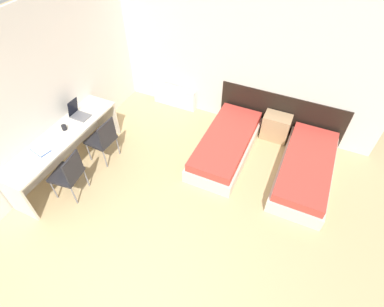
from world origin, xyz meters
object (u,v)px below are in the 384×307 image
chair_near_notebook (69,173)px  chair_near_laptop (103,138)px  nightstand (276,127)px  laptop (78,113)px  bed_near_door (305,169)px  bed_near_window (226,145)px

chair_near_notebook → chair_near_laptop: bearing=82.4°
chair_near_notebook → nightstand: bearing=38.4°
laptop → chair_near_notebook: bearing=-61.7°
nightstand → chair_near_laptop: size_ratio=0.59×
chair_near_notebook → laptop: bearing=109.9°
chair_near_laptop → bed_near_door: bearing=20.0°
nightstand → laptop: (-3.18, -1.79, 0.58)m
bed_near_door → chair_near_notebook: bearing=-150.3°
chair_near_laptop → laptop: (-0.50, 0.08, 0.33)m
nightstand → chair_near_notebook: chair_near_notebook is taller
bed_near_window → bed_near_door: size_ratio=1.00×
nightstand → bed_near_window: bearing=-131.7°
laptop → bed_near_window: bearing=22.5°
bed_near_door → chair_near_notebook: 3.93m
chair_near_laptop → laptop: 0.61m
laptop → chair_near_laptop: bearing=-8.2°
bed_near_window → laptop: bearing=-158.3°
bed_near_door → laptop: (-3.90, -0.97, 0.64)m
chair_near_notebook → bed_near_window: bearing=37.4°
chair_near_laptop → chair_near_notebook: same height
nightstand → laptop: size_ratio=1.64×
bed_near_window → chair_near_laptop: chair_near_laptop is taller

